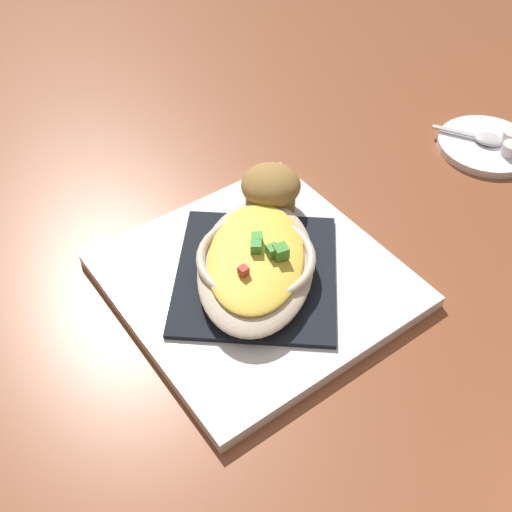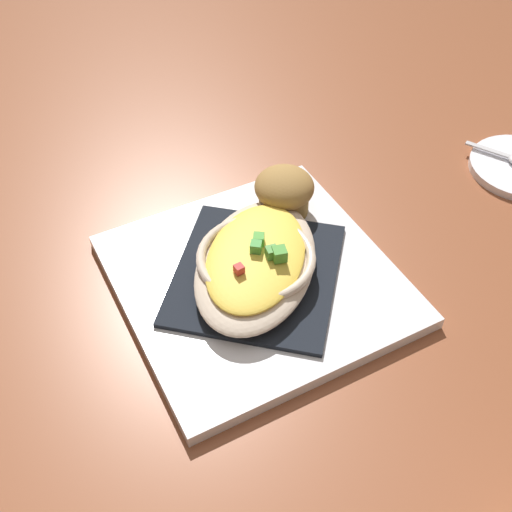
# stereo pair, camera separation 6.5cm
# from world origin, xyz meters

# --- Properties ---
(ground_plane) EXTENTS (2.60, 2.60, 0.00)m
(ground_plane) POSITION_xyz_m (0.00, 0.00, 0.00)
(ground_plane) COLOR brown
(square_plate) EXTENTS (0.29, 0.29, 0.02)m
(square_plate) POSITION_xyz_m (0.00, 0.00, 0.01)
(square_plate) COLOR white
(square_plate) RESTS_ON ground_plane
(folded_napkin) EXTENTS (0.24, 0.25, 0.01)m
(folded_napkin) POSITION_xyz_m (0.00, 0.00, 0.02)
(folded_napkin) COLOR black
(folded_napkin) RESTS_ON square_plate
(gratin_dish) EXTENTS (0.22, 0.23, 0.05)m
(gratin_dish) POSITION_xyz_m (-0.00, 0.00, 0.04)
(gratin_dish) COLOR beige
(gratin_dish) RESTS_ON folded_napkin
(muffin) EXTENTS (0.07, 0.07, 0.05)m
(muffin) POSITION_xyz_m (-0.07, -0.08, 0.04)
(muffin) COLOR olive
(muffin) RESTS_ON square_plate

